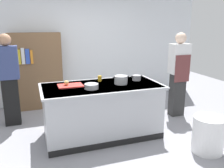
{
  "coord_description": "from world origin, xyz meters",
  "views": [
    {
      "loc": [
        -1.08,
        -3.62,
        1.9
      ],
      "look_at": [
        0.25,
        0.2,
        0.85
      ],
      "focal_mm": 37.89,
      "sensor_mm": 36.0,
      "label": 1
    }
  ],
  "objects_px": {
    "onion": "(66,83)",
    "mixing_bowl": "(91,86)",
    "juice_cup": "(100,78)",
    "person_chef": "(179,73)",
    "stock_pot": "(121,80)",
    "trash_bin": "(208,135)",
    "bookshelf": "(37,71)",
    "person_guest": "(9,78)",
    "sauce_pan": "(137,78)"
  },
  "relations": [
    {
      "from": "stock_pot",
      "to": "trash_bin",
      "type": "height_order",
      "value": "stock_pot"
    },
    {
      "from": "mixing_bowl",
      "to": "bookshelf",
      "type": "height_order",
      "value": "bookshelf"
    },
    {
      "from": "sauce_pan",
      "to": "person_guest",
      "type": "height_order",
      "value": "person_guest"
    },
    {
      "from": "mixing_bowl",
      "to": "person_guest",
      "type": "bearing_deg",
      "value": 137.24
    },
    {
      "from": "onion",
      "to": "sauce_pan",
      "type": "distance_m",
      "value": 1.25
    },
    {
      "from": "onion",
      "to": "trash_bin",
      "type": "xyz_separation_m",
      "value": [
        1.91,
        -1.15,
        -0.69
      ]
    },
    {
      "from": "trash_bin",
      "to": "sauce_pan",
      "type": "bearing_deg",
      "value": 119.68
    },
    {
      "from": "person_guest",
      "to": "sauce_pan",
      "type": "bearing_deg",
      "value": 76.48
    },
    {
      "from": "person_chef",
      "to": "bookshelf",
      "type": "xyz_separation_m",
      "value": [
        -2.72,
        1.41,
        -0.06
      ]
    },
    {
      "from": "trash_bin",
      "to": "bookshelf",
      "type": "xyz_separation_m",
      "value": [
        -2.32,
        2.84,
        0.58
      ]
    },
    {
      "from": "juice_cup",
      "to": "person_guest",
      "type": "xyz_separation_m",
      "value": [
        -1.53,
        0.74,
        -0.04
      ]
    },
    {
      "from": "stock_pot",
      "to": "trash_bin",
      "type": "distance_m",
      "value": 1.59
    },
    {
      "from": "mixing_bowl",
      "to": "trash_bin",
      "type": "bearing_deg",
      "value": -29.14
    },
    {
      "from": "sauce_pan",
      "to": "person_guest",
      "type": "xyz_separation_m",
      "value": [
        -2.17,
        0.89,
        -0.04
      ]
    },
    {
      "from": "juice_cup",
      "to": "trash_bin",
      "type": "height_order",
      "value": "juice_cup"
    },
    {
      "from": "onion",
      "to": "stock_pot",
      "type": "height_order",
      "value": "stock_pot"
    },
    {
      "from": "juice_cup",
      "to": "person_chef",
      "type": "bearing_deg",
      "value": 3.91
    },
    {
      "from": "onion",
      "to": "trash_bin",
      "type": "distance_m",
      "value": 2.33
    },
    {
      "from": "stock_pot",
      "to": "juice_cup",
      "type": "xyz_separation_m",
      "value": [
        -0.28,
        0.3,
        -0.02
      ]
    },
    {
      "from": "mixing_bowl",
      "to": "juice_cup",
      "type": "height_order",
      "value": "juice_cup"
    },
    {
      "from": "stock_pot",
      "to": "person_chef",
      "type": "relative_size",
      "value": 0.17
    },
    {
      "from": "stock_pot",
      "to": "juice_cup",
      "type": "relative_size",
      "value": 2.87
    },
    {
      "from": "stock_pot",
      "to": "person_guest",
      "type": "relative_size",
      "value": 0.17
    },
    {
      "from": "onion",
      "to": "mixing_bowl",
      "type": "relative_size",
      "value": 0.37
    },
    {
      "from": "sauce_pan",
      "to": "person_guest",
      "type": "distance_m",
      "value": 2.35
    },
    {
      "from": "person_guest",
      "to": "bookshelf",
      "type": "relative_size",
      "value": 1.01
    },
    {
      "from": "onion",
      "to": "sauce_pan",
      "type": "bearing_deg",
      "value": 0.36
    },
    {
      "from": "person_chef",
      "to": "juice_cup",
      "type": "bearing_deg",
      "value": 80.03
    },
    {
      "from": "stock_pot",
      "to": "bookshelf",
      "type": "xyz_separation_m",
      "value": [
        -1.3,
        1.83,
        -0.12
      ]
    },
    {
      "from": "person_chef",
      "to": "onion",
      "type": "bearing_deg",
      "value": 82.89
    },
    {
      "from": "onion",
      "to": "sauce_pan",
      "type": "xyz_separation_m",
      "value": [
        1.25,
        0.01,
        -0.01
      ]
    },
    {
      "from": "trash_bin",
      "to": "onion",
      "type": "bearing_deg",
      "value": 148.93
    },
    {
      "from": "juice_cup",
      "to": "person_chef",
      "type": "distance_m",
      "value": 1.71
    },
    {
      "from": "juice_cup",
      "to": "person_guest",
      "type": "bearing_deg",
      "value": 154.34
    },
    {
      "from": "person_chef",
      "to": "mixing_bowl",
      "type": "bearing_deg",
      "value": 91.83
    },
    {
      "from": "onion",
      "to": "bookshelf",
      "type": "height_order",
      "value": "bookshelf"
    },
    {
      "from": "mixing_bowl",
      "to": "bookshelf",
      "type": "distance_m",
      "value": 2.1
    },
    {
      "from": "onion",
      "to": "mixing_bowl",
      "type": "distance_m",
      "value": 0.45
    },
    {
      "from": "juice_cup",
      "to": "stock_pot",
      "type": "bearing_deg",
      "value": -46.6
    },
    {
      "from": "onion",
      "to": "sauce_pan",
      "type": "height_order",
      "value": "onion"
    },
    {
      "from": "sauce_pan",
      "to": "person_guest",
      "type": "bearing_deg",
      "value": 157.81
    },
    {
      "from": "sauce_pan",
      "to": "bookshelf",
      "type": "distance_m",
      "value": 2.36
    },
    {
      "from": "sauce_pan",
      "to": "person_chef",
      "type": "height_order",
      "value": "person_chef"
    },
    {
      "from": "trash_bin",
      "to": "person_chef",
      "type": "xyz_separation_m",
      "value": [
        0.4,
        1.43,
        0.64
      ]
    },
    {
      "from": "mixing_bowl",
      "to": "trash_bin",
      "type": "xyz_separation_m",
      "value": [
        1.57,
        -0.87,
        -0.67
      ]
    },
    {
      "from": "mixing_bowl",
      "to": "person_guest",
      "type": "distance_m",
      "value": 1.73
    },
    {
      "from": "stock_pot",
      "to": "mixing_bowl",
      "type": "distance_m",
      "value": 0.56
    },
    {
      "from": "onion",
      "to": "mixing_bowl",
      "type": "xyz_separation_m",
      "value": [
        0.35,
        -0.28,
        -0.02
      ]
    },
    {
      "from": "onion",
      "to": "trash_bin",
      "type": "height_order",
      "value": "onion"
    },
    {
      "from": "trash_bin",
      "to": "person_guest",
      "type": "relative_size",
      "value": 0.32
    }
  ]
}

